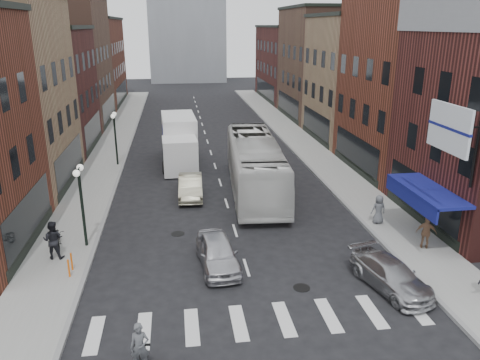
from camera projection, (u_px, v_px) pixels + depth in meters
name	position (u px, v px, depth m)	size (l,w,h in m)	color
ground	(250.00, 279.00, 19.96)	(160.00, 160.00, 0.00)	black
sidewalk_left	(110.00, 152.00, 39.50)	(3.00, 74.00, 0.15)	gray
sidewalk_right	(305.00, 146.00, 41.73)	(3.00, 74.00, 0.15)	gray
curb_left	(128.00, 153.00, 39.72)	(0.20, 74.00, 0.16)	gray
curb_right	(288.00, 147.00, 41.56)	(0.20, 74.00, 0.16)	gray
crosswalk_stripes	(263.00, 321.00, 17.14)	(12.00, 2.20, 0.01)	silver
bldg_left_mid_b	(27.00, 90.00, 38.93)	(10.30, 10.20, 10.30)	#431A17
bldg_left_far_a	(56.00, 62.00, 48.79)	(10.30, 12.20, 13.30)	brown
bldg_left_far_b	(81.00, 62.00, 62.26)	(10.30, 16.20, 11.30)	#612B1B
bldg_right_mid_a	(430.00, 72.00, 32.83)	(10.30, 10.20, 14.30)	#612B1B
bldg_right_mid_b	(371.00, 79.00, 42.70)	(10.30, 10.20, 11.30)	#9F7958
bldg_right_far_a	(332.00, 64.00, 52.88)	(10.30, 12.20, 12.30)	brown
bldg_right_far_b	(300.00, 63.00, 66.36)	(10.30, 16.20, 10.30)	#431A17
awning_blue	(424.00, 192.00, 22.65)	(1.80, 5.00, 0.78)	navy
billboard_sign	(451.00, 130.00, 19.62)	(1.52, 3.00, 3.70)	black
streetlamp_near	(81.00, 192.00, 21.83)	(0.32, 1.22, 4.11)	black
streetlamp_far	(115.00, 129.00, 34.99)	(0.32, 1.22, 4.11)	black
bike_rack	(70.00, 265.00, 20.01)	(0.08, 0.68, 0.80)	#D8590C
box_truck	(179.00, 141.00, 36.08)	(2.75, 8.31, 3.58)	white
motorcycle_rider	(141.00, 355.00, 13.91)	(0.59, 2.03, 2.06)	black
transit_bus	(255.00, 165.00, 30.08)	(2.94, 12.56, 3.50)	silver
sedan_left_near	(217.00, 253.00, 20.77)	(1.63, 4.06, 1.38)	silver
sedan_left_far	(190.00, 186.00, 29.30)	(1.45, 4.16, 1.37)	#B2AD90
curb_car	(391.00, 275.00, 19.08)	(1.69, 4.15, 1.20)	#AAABAF
parked_bicycle	(58.00, 236.00, 22.61)	(0.58, 1.66, 0.87)	black
ped_left_solo	(53.00, 240.00, 21.18)	(0.88, 0.50, 1.80)	black
ped_right_b	(426.00, 232.00, 22.19)	(0.93, 0.47, 1.59)	brown
ped_right_c	(379.00, 209.00, 24.99)	(0.77, 0.50, 1.58)	#56585D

